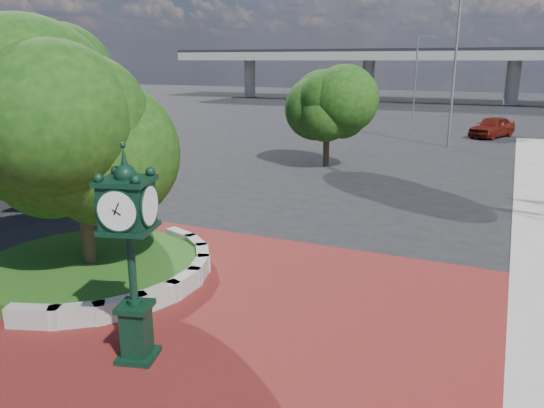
{
  "coord_description": "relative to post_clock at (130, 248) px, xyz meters",
  "views": [
    {
      "loc": [
        5.61,
        -10.79,
        5.97
      ],
      "look_at": [
        0.05,
        1.5,
        2.29
      ],
      "focal_mm": 35.0,
      "sensor_mm": 36.0,
      "label": 1
    }
  ],
  "objects": [
    {
      "name": "ground",
      "position": [
        0.9,
        3.09,
        -2.44
      ],
      "size": [
        200.0,
        200.0,
        0.0
      ],
      "primitive_type": "plane",
      "color": "black",
      "rests_on": "ground"
    },
    {
      "name": "planter_wall",
      "position": [
        -1.81,
        3.09,
        -2.17
      ],
      "size": [
        2.96,
        6.77,
        0.54
      ],
      "color": "#9E9B93",
      "rests_on": "ground"
    },
    {
      "name": "grass_bed",
      "position": [
        -4.1,
        3.09,
        -2.24
      ],
      "size": [
        6.1,
        6.1,
        0.4
      ],
      "primitive_type": "cylinder",
      "color": "#1F4C15",
      "rests_on": "ground"
    },
    {
      "name": "tree_planter",
      "position": [
        -4.1,
        3.09,
        1.29
      ],
      "size": [
        5.2,
        5.2,
        6.33
      ],
      "color": "#38281C",
      "rests_on": "ground"
    },
    {
      "name": "tree_street",
      "position": [
        -3.1,
        21.09,
        0.8
      ],
      "size": [
        4.4,
        4.4,
        5.45
      ],
      "color": "#38281C",
      "rests_on": "ground"
    },
    {
      "name": "post_clock",
      "position": [
        0.0,
        0.0,
        0.0
      ],
      "size": [
        1.1,
        1.1,
        4.43
      ],
      "color": "black",
      "rests_on": "ground"
    },
    {
      "name": "parked_car",
      "position": [
        5.06,
        37.97,
        -1.61
      ],
      "size": [
        3.73,
        5.21,
        1.65
      ],
      "primitive_type": "imported",
      "rotation": [
        0.0,
        0.0,
        -0.41
      ],
      "color": "#63170E",
      "rests_on": "ground"
    },
    {
      "name": "street_lamp_near",
      "position": [
        2.71,
        31.62,
        3.62
      ],
      "size": [
        2.29,
        0.73,
        10.34
      ],
      "color": "slate",
      "rests_on": "ground"
    },
    {
      "name": "tree_northwest",
      "position": [
        -12.1,
        8.09,
        1.69
      ],
      "size": [
        5.6,
        5.6,
        6.93
      ],
      "color": "#38281C",
      "rests_on": "ground"
    },
    {
      "name": "street_lamp_far",
      "position": [
        -2.56,
        47.31,
        2.4
      ],
      "size": [
        1.85,
        0.34,
        8.25
      ],
      "color": "slate",
      "rests_on": "ground"
    },
    {
      "name": "plaza",
      "position": [
        0.9,
        2.09,
        -2.42
      ],
      "size": [
        12.0,
        12.0,
        0.04
      ],
      "primitive_type": "cube",
      "color": "maroon",
      "rests_on": "ground"
    },
    {
      "name": "overpass",
      "position": [
        0.68,
        73.09,
        4.1
      ],
      "size": [
        90.0,
        12.0,
        7.5
      ],
      "color": "#9E9B93",
      "rests_on": "ground"
    }
  ]
}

